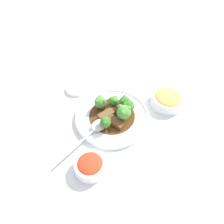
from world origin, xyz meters
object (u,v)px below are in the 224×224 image
Objects in this scene: broccoli_floret_0 at (106,122)px; side_bowl_appetizer at (168,99)px; beef_strip_2 at (114,121)px; broccoli_floret_1 at (114,101)px; beef_strip_0 at (111,110)px; sauce_dish at (76,89)px; serving_spoon at (95,128)px; broccoli_floret_4 at (129,107)px; broccoli_floret_2 at (100,102)px; broccoli_floret_5 at (125,102)px; beef_strip_1 at (106,114)px; broccoli_floret_3 at (124,112)px; side_bowl_kimchi at (90,166)px; main_plate at (112,117)px.

broccoli_floret_0 is 0.25m from side_bowl_appetizer.
beef_strip_2 is 0.08m from broccoli_floret_1.
beef_strip_0 reaches higher than sauce_dish.
serving_spoon reaches higher than sauce_dish.
broccoli_floret_1 is 0.79× the size of broccoli_floret_4.
serving_spoon is at bearing -134.99° from broccoli_floret_1.
sauce_dish is (-0.06, 0.22, -0.04)m from broccoli_floret_0.
broccoli_floret_5 is (0.08, -0.03, 0.00)m from broccoli_floret_2.
broccoli_floret_3 is at bearing -27.68° from beef_strip_1.
broccoli_floret_5 is at bearing -46.65° from sauce_dish.
broccoli_floret_2 is 0.22m from side_bowl_kimchi.
sauce_dish is at bearing 87.23° from side_bowl_kimchi.
broccoli_floret_2 is 0.10m from broccoli_floret_4.
beef_strip_2 is (-0.01, -0.05, 0.00)m from beef_strip_0.
broccoli_floret_0 is (-0.04, -0.06, 0.02)m from beef_strip_0.
beef_strip_2 is 0.04m from broccoli_floret_3.
beef_strip_0 reaches higher than main_plate.
broccoli_floret_3 is at bearing 10.27° from serving_spoon.
beef_strip_0 is 0.06m from broccoli_floret_4.
side_bowl_kimchi is at bearing -131.37° from broccoli_floret_5.
broccoli_floret_2 is at bearing 68.54° from side_bowl_kimchi.
serving_spoon is at bearing -147.10° from main_plate.
main_plate is 0.06m from broccoli_floret_3.
serving_spoon is (-0.06, -0.01, -0.00)m from beef_strip_2.
beef_strip_2 is at bearing -167.64° from side_bowl_appetizer.
side_bowl_kimchi is (-0.04, -0.12, -0.00)m from serving_spoon.
broccoli_floret_2 is (-0.01, 0.04, 0.02)m from beef_strip_1.
broccoli_floret_1 is (0.05, 0.09, -0.00)m from broccoli_floret_0.
beef_strip_1 reaches higher than sauce_dish.
broccoli_floret_2 reaches higher than serving_spoon.
serving_spoon is (-0.12, -0.06, -0.03)m from broccoli_floret_5.
serving_spoon reaches higher than main_plate.
main_plate is at bearing 52.71° from broccoli_floret_0.
broccoli_floret_3 is (0.03, -0.03, 0.04)m from main_plate.
broccoli_floret_4 is 0.52× the size of side_bowl_kimchi.
serving_spoon is at bearing -136.56° from beef_strip_1.
beef_strip_1 is 0.32× the size of serving_spoon.
serving_spoon reaches higher than beef_strip_0.
broccoli_floret_0 is at bearing -127.29° from main_plate.
side_bowl_kimchi is at bearing -109.79° from serving_spoon.
broccoli_floret_3 is 1.15× the size of broccoli_floret_5.
sauce_dish is at bearing 118.77° from main_plate.
beef_strip_1 is 1.22× the size of broccoli_floret_5.
broccoli_floret_2 reaches higher than beef_strip_0.
broccoli_floret_3 reaches higher than side_bowl_kimchi.
serving_spoon is at bearing -169.73° from broccoli_floret_3.
broccoli_floret_2 is at bearing 66.31° from serving_spoon.
broccoli_floret_1 is 0.83× the size of broccoli_floret_2.
broccoli_floret_4 is at bearing -49.29° from sauce_dish.
beef_strip_1 is 0.51× the size of side_bowl_appetizer.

